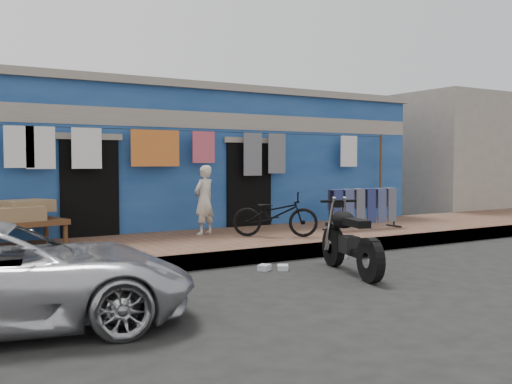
% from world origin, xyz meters
% --- Properties ---
extents(ground, '(80.00, 80.00, 0.00)m').
position_xyz_m(ground, '(0.00, 0.00, 0.00)').
color(ground, black).
rests_on(ground, ground).
extents(sidewalk, '(28.00, 3.00, 0.25)m').
position_xyz_m(sidewalk, '(0.00, 3.00, 0.12)').
color(sidewalk, brown).
rests_on(sidewalk, ground).
extents(curb, '(28.00, 0.10, 0.25)m').
position_xyz_m(curb, '(0.00, 1.55, 0.12)').
color(curb, gray).
rests_on(curb, ground).
extents(building, '(12.20, 5.20, 3.36)m').
position_xyz_m(building, '(-0.00, 6.99, 1.69)').
color(building, navy).
rests_on(building, ground).
extents(neighbor_right, '(6.00, 5.00, 3.80)m').
position_xyz_m(neighbor_right, '(11.00, 7.00, 1.90)').
color(neighbor_right, '#9E9384').
rests_on(neighbor_right, ground).
extents(clothesline, '(10.06, 0.06, 2.10)m').
position_xyz_m(clothesline, '(-0.77, 4.25, 1.82)').
color(clothesline, brown).
rests_on(clothesline, sidewalk).
extents(seated_person, '(0.58, 0.49, 1.36)m').
position_xyz_m(seated_person, '(-0.21, 3.63, 0.93)').
color(seated_person, beige).
rests_on(seated_person, sidewalk).
extents(bicycle, '(1.63, 1.39, 1.04)m').
position_xyz_m(bicycle, '(0.81, 2.64, 0.77)').
color(bicycle, black).
rests_on(bicycle, sidewalk).
extents(motorcycle, '(1.47, 1.97, 1.08)m').
position_xyz_m(motorcycle, '(0.50, 0.09, 0.54)').
color(motorcycle, black).
rests_on(motorcycle, ground).
extents(jeans_rack, '(1.86, 0.48, 0.88)m').
position_xyz_m(jeans_rack, '(3.09, 2.74, 0.69)').
color(jeans_rack, black).
rests_on(jeans_rack, sidewalk).
extents(litter_a, '(0.26, 0.24, 0.09)m').
position_xyz_m(litter_a, '(-0.47, 0.96, 0.04)').
color(litter_a, silver).
rests_on(litter_a, ground).
extents(litter_b, '(0.20, 0.20, 0.08)m').
position_xyz_m(litter_b, '(1.29, 1.20, 0.04)').
color(litter_b, silver).
rests_on(litter_b, ground).
extents(litter_c, '(0.24, 0.26, 0.08)m').
position_xyz_m(litter_c, '(-0.21, 0.84, 0.04)').
color(litter_c, silver).
rests_on(litter_c, ground).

